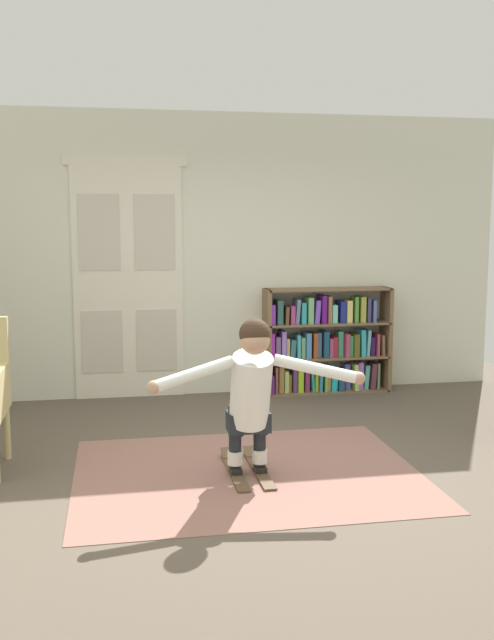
{
  "coord_description": "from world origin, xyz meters",
  "views": [
    {
      "loc": [
        -1.08,
        -4.76,
        1.82
      ],
      "look_at": [
        -0.09,
        0.6,
        1.05
      ],
      "focal_mm": 40.03,
      "sensor_mm": 36.0,
      "label": 1
    }
  ],
  "objects": [
    {
      "name": "double_door",
      "position": [
        -0.96,
        2.54,
        1.23
      ],
      "size": [
        1.22,
        0.05,
        2.45
      ],
      "color": "beige",
      "rests_on": "ground"
    },
    {
      "name": "ground_plane",
      "position": [
        0.0,
        0.0,
        0.0
      ],
      "size": [
        7.2,
        7.2,
        0.0
      ],
      "primitive_type": "plane",
      "color": "brown"
    },
    {
      "name": "person_skier",
      "position": [
        -0.18,
        -0.04,
        0.67
      ],
      "size": [
        1.46,
        0.54,
        1.09
      ],
      "color": "white",
      "rests_on": "skis_pair"
    },
    {
      "name": "rug",
      "position": [
        -0.18,
        0.1,
        0.0
      ],
      "size": [
        2.47,
        1.95,
        0.01
      ],
      "primitive_type": "cube",
      "color": "#8C6256",
      "rests_on": "ground"
    },
    {
      "name": "skis_pair",
      "position": [
        -0.18,
        0.13,
        0.02
      ],
      "size": [
        0.28,
        0.78,
        0.07
      ],
      "color": "brown",
      "rests_on": "rug"
    },
    {
      "name": "back_wall",
      "position": [
        0.0,
        2.6,
        1.45
      ],
      "size": [
        6.0,
        0.1,
        2.9
      ],
      "primitive_type": "cube",
      "color": "beige",
      "rests_on": "ground"
    },
    {
      "name": "bookshelf",
      "position": [
        1.08,
        2.39,
        0.51
      ],
      "size": [
        1.35,
        0.3,
        1.11
      ],
      "color": "brown",
      "rests_on": "ground"
    }
  ]
}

